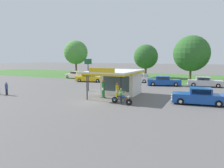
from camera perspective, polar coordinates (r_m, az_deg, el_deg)
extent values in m
plane|color=#5B5959|center=(20.89, -5.90, -4.98)|extent=(300.00, 300.00, 0.00)
cube|color=#3D6B2D|center=(48.84, 12.51, 1.93)|extent=(120.00, 24.00, 0.01)
cube|color=silver|center=(25.13, 2.73, 0.44)|extent=(4.14, 3.51, 2.86)
cube|color=#384C56|center=(23.54, 1.12, 0.12)|extent=(3.32, 0.05, 1.83)
cube|color=silver|center=(23.47, 1.20, 3.66)|extent=(4.84, 7.34, 0.16)
cube|color=gold|center=(23.48, 1.20, 3.23)|extent=(4.84, 7.34, 0.18)
cube|color=gold|center=(20.18, -3.00, 3.92)|extent=(2.90, 0.08, 0.44)
cylinder|color=black|center=(19.86, 2.57, -1.39)|extent=(0.12, 0.12, 2.86)
cylinder|color=black|center=(21.66, -7.11, -0.71)|extent=(0.12, 0.12, 2.86)
cube|color=slate|center=(22.72, -2.49, -3.82)|extent=(0.44, 0.44, 0.10)
cylinder|color=#1E6B33|center=(22.56, -2.51, -1.57)|extent=(0.34, 0.34, 1.71)
cube|color=white|center=(22.39, -2.72, -1.41)|extent=(0.22, 0.02, 0.28)
sphere|color=orange|center=(22.43, -2.52, 0.95)|extent=(0.26, 0.26, 0.26)
cube|color=slate|center=(21.99, 1.45, -4.19)|extent=(0.44, 0.44, 0.10)
cylinder|color=yellow|center=(21.85, 1.46, -2.17)|extent=(0.34, 0.34, 1.47)
cube|color=white|center=(21.68, 1.27, -2.05)|extent=(0.22, 0.02, 0.28)
sphere|color=orange|center=(21.72, 1.47, 0.11)|extent=(0.26, 0.26, 0.26)
cylinder|color=black|center=(19.08, 4.87, -5.16)|extent=(0.65, 0.22, 0.64)
cylinder|color=silver|center=(19.08, 4.87, -5.16)|extent=(0.18, 0.15, 0.16)
cylinder|color=black|center=(19.97, 0.76, -4.58)|extent=(0.65, 0.22, 0.64)
cylinder|color=silver|center=(19.97, 0.76, -4.58)|extent=(0.18, 0.15, 0.16)
ellipsoid|color=#1E4C8C|center=(19.37, 3.02, -3.57)|extent=(0.59, 0.34, 0.24)
cube|color=#59595E|center=(19.47, 2.89, -4.60)|extent=(0.48, 0.32, 0.36)
cube|color=black|center=(19.57, 2.16, -3.63)|extent=(0.52, 0.34, 0.10)
cylinder|color=silver|center=(19.08, 4.62, -4.30)|extent=(0.38, 0.14, 0.71)
cylinder|color=silver|center=(19.06, 4.32, -3.14)|extent=(0.16, 0.69, 0.04)
sphere|color=silver|center=(19.04, 4.58, -3.65)|extent=(0.16, 0.16, 0.16)
cube|color=#1E4C8C|center=(19.91, 0.88, -4.26)|extent=(0.47, 0.26, 0.12)
cylinder|color=silver|center=(19.82, 2.14, -4.79)|extent=(0.71, 0.21, 0.18)
cube|color=black|center=(19.52, 2.33, -3.48)|extent=(0.46, 0.41, 0.14)
cylinder|color=black|center=(19.62, 3.07, -4.62)|extent=(0.16, 0.25, 0.56)
cylinder|color=black|center=(19.36, 2.56, -4.78)|extent=(0.16, 0.25, 0.56)
cylinder|color=#4C8C4C|center=(19.44, 2.43, -2.58)|extent=(0.46, 0.39, 0.60)
sphere|color=#9E704C|center=(19.35, 2.59, -1.51)|extent=(0.22, 0.22, 0.22)
cylinder|color=#4C8C4C|center=(19.46, 3.35, -2.33)|extent=(0.54, 0.19, 0.31)
cylinder|color=#4C8C4C|center=(19.13, 2.71, -2.49)|extent=(0.54, 0.19, 0.31)
cube|color=#19479E|center=(21.31, 23.30, -3.66)|extent=(5.04, 2.51, 0.84)
cube|color=#19479E|center=(21.21, 23.81, -1.78)|extent=(2.15, 1.91, 0.59)
cube|color=#283847|center=(21.13, 21.24, -1.68)|extent=(0.23, 1.49, 0.47)
cube|color=#283847|center=(20.40, 24.05, -2.13)|extent=(1.65, 0.24, 0.45)
cube|color=#283847|center=(22.02, 23.60, -1.45)|extent=(1.65, 0.24, 0.45)
cube|color=silver|center=(21.26, 16.65, -4.21)|extent=(0.35, 1.82, 0.18)
sphere|color=white|center=(20.60, 16.62, -3.61)|extent=(0.18, 0.18, 0.18)
sphere|color=white|center=(21.80, 16.70, -3.02)|extent=(0.18, 0.18, 0.18)
cylinder|color=black|center=(20.38, 18.87, -4.70)|extent=(0.68, 0.28, 0.66)
cylinder|color=silver|center=(20.38, 18.87, -4.70)|extent=(0.32, 0.26, 0.30)
cylinder|color=black|center=(22.14, 18.80, -3.76)|extent=(0.68, 0.28, 0.66)
cylinder|color=silver|center=(22.14, 18.80, -3.76)|extent=(0.32, 0.26, 0.30)
cylinder|color=black|center=(20.72, 28.04, -4.98)|extent=(0.68, 0.28, 0.66)
cylinder|color=silver|center=(20.72, 28.04, -4.98)|extent=(0.32, 0.26, 0.30)
cylinder|color=black|center=(22.45, 27.24, -4.04)|extent=(0.68, 0.28, 0.66)
cylinder|color=silver|center=(22.45, 27.24, -4.04)|extent=(0.32, 0.26, 0.30)
cube|color=#19479E|center=(33.85, 14.47, 0.57)|extent=(5.57, 3.26, 0.83)
cube|color=#19479E|center=(33.75, 14.09, 1.73)|extent=(2.53, 2.16, 0.54)
cube|color=#283847|center=(33.87, 15.87, 1.69)|extent=(0.45, 1.38, 0.43)
cube|color=#283847|center=(34.54, 13.97, 1.86)|extent=(1.77, 0.55, 0.41)
cube|color=#283847|center=(32.97, 14.22, 1.60)|extent=(1.77, 0.55, 0.41)
cube|color=silver|center=(34.26, 18.89, -0.02)|extent=(0.61, 1.70, 0.18)
cube|color=silver|center=(33.71, 9.96, 0.15)|extent=(0.61, 1.70, 0.18)
sphere|color=white|center=(34.80, 18.75, 0.66)|extent=(0.18, 0.18, 0.18)
sphere|color=white|center=(33.65, 19.10, 0.43)|extent=(0.18, 0.18, 0.18)
cylinder|color=black|center=(34.95, 17.23, 0.24)|extent=(0.69, 0.38, 0.66)
cylinder|color=silver|center=(34.95, 17.23, 0.24)|extent=(0.35, 0.30, 0.30)
cylinder|color=black|center=(33.27, 17.67, -0.12)|extent=(0.69, 0.38, 0.66)
cylinder|color=silver|center=(33.27, 17.67, -0.12)|extent=(0.35, 0.30, 0.30)
cylinder|color=black|center=(34.59, 11.37, 0.35)|extent=(0.69, 0.38, 0.66)
cylinder|color=silver|center=(34.59, 11.37, 0.35)|extent=(0.35, 0.30, 0.30)
cylinder|color=black|center=(32.89, 11.51, -0.01)|extent=(0.69, 0.38, 0.66)
cylinder|color=silver|center=(32.89, 11.51, -0.01)|extent=(0.35, 0.30, 0.30)
cube|color=gold|center=(38.46, -6.26, 1.55)|extent=(5.60, 2.83, 0.84)
cube|color=gold|center=(38.52, -6.75, 2.60)|extent=(2.32, 1.99, 0.56)
cube|color=#283847|center=(38.17, -5.34, 2.58)|extent=(0.31, 1.43, 0.45)
cube|color=#283847|center=(39.27, -6.33, 2.70)|extent=(1.72, 0.36, 0.43)
cube|color=#283847|center=(37.78, -7.18, 2.50)|extent=(1.72, 0.36, 0.43)
cube|color=silver|center=(37.64, -2.39, 1.00)|extent=(0.45, 1.75, 0.18)
cube|color=silver|center=(39.52, -9.93, 1.20)|extent=(0.45, 1.75, 0.18)
sphere|color=white|center=(38.17, -2.13, 1.61)|extent=(0.18, 0.18, 0.18)
sphere|color=white|center=(37.03, -2.64, 1.43)|extent=(0.18, 0.18, 0.18)
cylinder|color=black|center=(38.72, -3.28, 1.21)|extent=(0.69, 0.32, 0.66)
cylinder|color=silver|center=(38.72, -3.28, 1.21)|extent=(0.33, 0.27, 0.30)
cylinder|color=black|center=(37.08, -4.09, 0.94)|extent=(0.69, 0.32, 0.66)
cylinder|color=silver|center=(37.08, -4.09, 0.94)|extent=(0.33, 0.27, 0.30)
cylinder|color=black|center=(39.96, -8.26, 1.34)|extent=(0.69, 0.32, 0.66)
cylinder|color=silver|center=(39.96, -8.26, 1.34)|extent=(0.33, 0.27, 0.30)
cylinder|color=black|center=(38.37, -9.25, 1.07)|extent=(0.69, 0.32, 0.66)
cylinder|color=silver|center=(38.37, -9.25, 1.07)|extent=(0.33, 0.27, 0.30)
cube|color=#B7B7BC|center=(34.73, 24.92, 0.30)|extent=(5.26, 2.30, 0.85)
cube|color=#B7B7BC|center=(34.63, 24.43, 1.43)|extent=(2.15, 1.76, 0.51)
cube|color=#283847|center=(34.74, 26.04, 1.36)|extent=(0.19, 1.37, 0.40)
cube|color=#283847|center=(35.38, 24.32, 1.55)|extent=(1.69, 0.21, 0.38)
cube|color=#283847|center=(33.87, 24.55, 1.31)|extent=(1.69, 0.21, 0.38)
cube|color=silver|center=(35.13, 29.08, -0.37)|extent=(0.30, 1.68, 0.18)
cube|color=silver|center=(34.59, 20.64, -0.03)|extent=(0.30, 1.68, 0.18)
sphere|color=white|center=(35.65, 28.97, 0.29)|extent=(0.18, 0.18, 0.18)
sphere|color=white|center=(34.55, 29.29, 0.08)|extent=(0.18, 0.18, 0.18)
cylinder|color=black|center=(35.80, 27.52, -0.10)|extent=(0.68, 0.27, 0.66)
cylinder|color=silver|center=(35.80, 27.52, -0.10)|extent=(0.32, 0.25, 0.30)
cylinder|color=black|center=(34.18, 27.93, -0.44)|extent=(0.68, 0.27, 0.66)
cylinder|color=silver|center=(34.18, 27.93, -0.44)|extent=(0.32, 0.25, 0.30)
cylinder|color=black|center=(35.44, 21.98, 0.13)|extent=(0.68, 0.27, 0.66)
cylinder|color=silver|center=(35.44, 21.98, 0.13)|extent=(0.32, 0.25, 0.30)
cylinder|color=black|center=(33.81, 22.12, -0.20)|extent=(0.68, 0.27, 0.66)
cylinder|color=silver|center=(33.81, 22.12, -0.20)|extent=(0.32, 0.25, 0.30)
cube|color=beige|center=(45.21, -10.35, 2.31)|extent=(4.93, 2.55, 0.81)
cube|color=beige|center=(45.06, -10.24, 3.20)|extent=(2.19, 1.91, 0.61)
cube|color=#283847|center=(45.73, -11.11, 3.24)|extent=(0.26, 1.43, 0.49)
cube|color=#283847|center=(44.49, -10.96, 3.14)|extent=(1.66, 0.29, 0.46)
cube|color=#283847|center=(45.63, -9.54, 3.27)|extent=(1.66, 0.29, 0.46)
cube|color=silver|center=(46.92, -12.43, 2.08)|extent=(0.39, 1.76, 0.18)
cube|color=silver|center=(43.62, -8.10, 1.80)|extent=(0.39, 1.76, 0.18)
sphere|color=white|center=(46.50, -12.98, 2.43)|extent=(0.18, 0.18, 0.18)
sphere|color=white|center=(47.31, -11.93, 2.54)|extent=(0.18, 0.18, 0.18)
cylinder|color=black|center=(45.76, -12.54, 1.99)|extent=(0.68, 0.30, 0.66)
cylinder|color=silver|center=(45.76, -12.54, 1.99)|extent=(0.33, 0.26, 0.30)
cylinder|color=black|center=(46.97, -11.01, 2.16)|extent=(0.68, 0.30, 0.66)
cylinder|color=silver|center=(46.97, -11.01, 2.16)|extent=(0.33, 0.26, 0.30)
cylinder|color=black|center=(43.51, -9.63, 1.79)|extent=(0.68, 0.30, 0.66)
cylinder|color=silver|center=(43.51, -9.63, 1.79)|extent=(0.33, 0.26, 0.30)
cylinder|color=black|center=(44.78, -8.11, 1.98)|extent=(0.68, 0.30, 0.66)
cylinder|color=silver|center=(44.78, -8.11, 1.98)|extent=(0.33, 0.26, 0.30)
cube|color=#B7B7BC|center=(38.21, 7.71, 1.47)|extent=(5.01, 2.86, 0.82)
cube|color=#B7B7BC|center=(37.96, 8.25, 2.46)|extent=(2.39, 2.09, 0.56)
cube|color=#283847|center=(38.46, 6.91, 2.55)|extent=(0.35, 1.49, 0.45)
cube|color=#283847|center=(37.23, 7.63, 2.38)|extent=(1.74, 0.39, 0.42)
cube|color=#283847|center=(38.70, 8.84, 2.54)|extent=(1.74, 0.39, 0.42)
cube|color=silver|center=(39.45, 4.68, 1.27)|extent=(0.49, 1.83, 0.18)
cube|color=silver|center=(37.15, 10.92, 0.79)|extent=(0.49, 1.83, 0.18)
sphere|color=white|center=(38.90, 4.19, 1.68)|extent=(0.18, 0.18, 0.18)
sphere|color=white|center=(39.95, 5.15, 1.82)|extent=(0.18, 0.18, 0.18)
cylinder|color=black|center=(38.27, 4.95, 1.13)|extent=(0.69, 0.33, 0.66)
cylinder|color=silver|center=(38.27, 4.95, 1.13)|extent=(0.34, 0.28, 0.30)
cylinder|color=black|center=(39.81, 6.33, 1.35)|extent=(0.69, 0.33, 0.66)
cylinder|color=silver|center=(39.81, 6.33, 1.35)|extent=(0.34, 0.28, 0.30)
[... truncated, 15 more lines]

